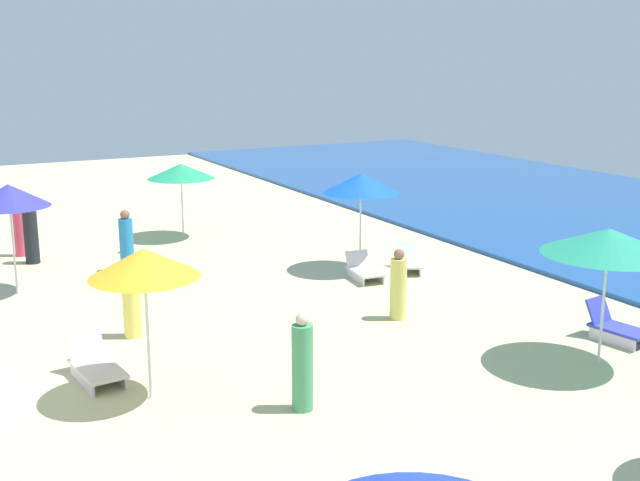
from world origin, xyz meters
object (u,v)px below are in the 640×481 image
lounge_chair_2_0 (616,327)px  lounge_chair_6_0 (364,270)px  cooler_box_1 (154,276)px  lounge_chair_6_1 (408,261)px  beachgoer_2 (398,287)px  lounge_chair_1_0 (95,365)px  umbrella_1 (144,263)px  beachgoer_5 (132,300)px  umbrella_3 (9,196)px  umbrella_6 (361,183)px  beachgoer_0 (31,235)px  beachgoer_1 (302,365)px  beachgoer_4 (126,243)px  beach_ball_0 (124,248)px  umbrella_5 (181,171)px  umbrella_2 (609,241)px  beachgoer_3 (20,232)px

lounge_chair_2_0 → lounge_chair_6_0: lounge_chair_2_0 is taller
cooler_box_1 → lounge_chair_6_1: bearing=-133.6°
lounge_chair_6_0 → beachgoer_2: 3.18m
lounge_chair_1_0 → umbrella_1: bearing=-68.8°
lounge_chair_1_0 → beachgoer_5: (-1.86, 1.17, 0.53)m
umbrella_3 → cooler_box_1: (0.72, 3.17, -2.20)m
umbrella_6 → beachgoer_0: 9.16m
beachgoer_1 → beachgoer_4: 9.74m
umbrella_6 → beach_ball_0: (-4.82, -5.09, -2.20)m
lounge_chair_6_0 → beachgoer_1: 7.78m
umbrella_1 → lounge_chair_1_0: bearing=-152.5°
umbrella_5 → beachgoer_0: 4.97m
lounge_chair_6_1 → beachgoer_1: beachgoer_1 is taller
umbrella_5 → umbrella_6: umbrella_6 is taller
beachgoer_0 → cooler_box_1: 4.31m
beachgoer_5 → beachgoer_2: bearing=-104.9°
lounge_chair_2_0 → umbrella_5: umbrella_5 is taller
lounge_chair_6_1 → lounge_chair_1_0: bearing=-131.0°
umbrella_2 → umbrella_6: 7.82m
umbrella_5 → cooler_box_1: size_ratio=4.99×
umbrella_6 → beachgoer_0: size_ratio=1.55×
beachgoer_0 → cooler_box_1: bearing=-2.0°
umbrella_3 → lounge_chair_6_0: bearing=70.5°
umbrella_1 → beachgoer_1: bearing=52.5°
cooler_box_1 → beachgoer_1: bearing=153.9°
beachgoer_5 → beach_ball_0: (-7.09, 1.64, -0.65)m
beach_ball_0 → lounge_chair_6_1: bearing=48.2°
umbrella_3 → beachgoer_5: 4.85m
lounge_chair_6_0 → beachgoer_2: bearing=-100.7°
cooler_box_1 → beach_ball_0: bearing=-28.9°
umbrella_3 → umbrella_6: size_ratio=1.03×
lounge_chair_1_0 → lounge_chair_2_0: lounge_chair_2_0 is taller
beachgoer_5 → umbrella_2: bearing=-125.9°
umbrella_1 → beachgoer_2: 6.34m
beachgoer_5 → lounge_chair_1_0: bearing=149.2°
lounge_chair_6_0 → lounge_chair_1_0: bearing=-149.8°
umbrella_5 → beachgoer_3: (0.06, -4.83, -1.40)m
umbrella_3 → umbrella_5: umbrella_3 is taller
lounge_chair_6_1 → beachgoer_0: beachgoer_0 is taller
beachgoer_0 → cooler_box_1: size_ratio=3.60×
umbrella_6 → lounge_chair_6_1: 2.45m
umbrella_1 → umbrella_5: size_ratio=1.11×
beachgoer_2 → beach_ball_0: bearing=81.3°
umbrella_1 → cooler_box_1: bearing=163.1°
umbrella_5 → beachgoer_2: size_ratio=1.48×
beachgoer_4 → umbrella_1: bearing=125.5°
umbrella_3 → beachgoer_0: (-2.83, 0.79, -1.62)m
umbrella_6 → beach_ball_0: bearing=-133.5°
beachgoer_5 → beach_ball_0: size_ratio=5.97×
lounge_chair_6_1 → cooler_box_1: bearing=-169.2°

